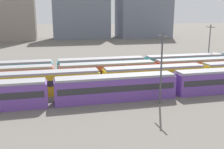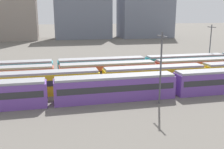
% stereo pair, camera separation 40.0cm
% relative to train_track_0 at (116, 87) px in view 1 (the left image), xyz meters
% --- Properties ---
extents(ground_plane, '(600.00, 600.00, 0.00)m').
position_rel_train_track_0_xyz_m(ground_plane, '(-17.38, 7.80, -1.90)').
color(ground_plane, '#666059').
extents(train_track_0, '(55.80, 3.06, 3.75)m').
position_rel_train_track_0_xyz_m(train_track_0, '(0.00, 0.00, 0.00)').
color(train_track_0, '#6B429E').
rests_on(train_track_0, ground_plane).
extents(train_track_1, '(93.60, 3.06, 3.75)m').
position_rel_train_track_0_xyz_m(train_track_1, '(8.25, 5.20, 0.00)').
color(train_track_1, yellow).
rests_on(train_track_1, ground_plane).
extents(train_track_2, '(93.60, 3.06, 3.75)m').
position_rel_train_track_0_xyz_m(train_track_2, '(19.99, 10.40, 0.00)').
color(train_track_2, '#BC4C38').
rests_on(train_track_2, ground_plane).
extents(train_track_3, '(93.60, 3.06, 3.75)m').
position_rel_train_track_0_xyz_m(train_track_3, '(19.88, 15.60, 0.00)').
color(train_track_3, teal).
rests_on(train_track_3, ground_plane).
extents(catenary_pole_0, '(0.24, 3.20, 10.19)m').
position_rel_train_track_0_xyz_m(catenary_pole_0, '(5.74, -3.03, 3.74)').
color(catenary_pole_0, '#4C4C51').
rests_on(catenary_pole_0, ground_plane).
extents(catenary_pole_3, '(0.24, 3.20, 10.17)m').
position_rel_train_track_0_xyz_m(catenary_pole_3, '(27.87, 18.83, 3.73)').
color(catenary_pole_3, '#4C4C51').
rests_on(catenary_pole_3, ground_plane).
extents(distant_building_1, '(26.40, 16.64, 38.50)m').
position_rel_train_track_0_xyz_m(distant_building_1, '(-28.82, 101.80, 17.35)').
color(distant_building_1, gray).
rests_on(distant_building_1, ground_plane).
extents(distant_building_2, '(29.00, 13.57, 31.27)m').
position_rel_train_track_0_xyz_m(distant_building_2, '(7.22, 101.80, 13.73)').
color(distant_building_2, slate).
rests_on(distant_building_2, ground_plane).
extents(distant_building_3, '(27.94, 17.99, 29.88)m').
position_rel_train_track_0_xyz_m(distant_building_3, '(41.61, 101.80, 13.04)').
color(distant_building_3, slate).
rests_on(distant_building_3, ground_plane).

